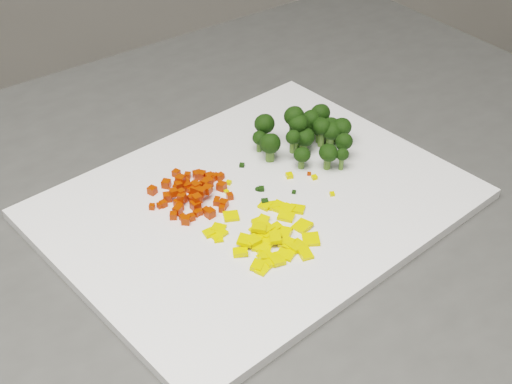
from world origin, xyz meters
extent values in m
cube|color=white|center=(0.38, 0.12, 0.91)|extent=(0.51, 0.48, 0.01)
cube|color=#BF2002|center=(0.31, 0.14, 0.91)|extent=(0.01, 0.01, 0.01)
cube|color=#BF2002|center=(0.30, 0.13, 0.91)|extent=(0.01, 0.01, 0.01)
cube|color=#BF2002|center=(0.33, 0.15, 0.92)|extent=(0.01, 0.01, 0.01)
cube|color=#BF2002|center=(0.32, 0.15, 0.92)|extent=(0.01, 0.01, 0.01)
cube|color=#BF2002|center=(0.35, 0.13, 0.91)|extent=(0.01, 0.01, 0.01)
cube|color=#BF2002|center=(0.30, 0.15, 0.92)|extent=(0.01, 0.01, 0.01)
cube|color=#BF2002|center=(0.31, 0.14, 0.91)|extent=(0.01, 0.01, 0.01)
cube|color=#BF2002|center=(0.32, 0.13, 0.92)|extent=(0.01, 0.01, 0.01)
cube|color=#BF2002|center=(0.30, 0.15, 0.92)|extent=(0.01, 0.01, 0.01)
cube|color=#BF2002|center=(0.29, 0.17, 0.92)|extent=(0.01, 0.01, 0.01)
cube|color=#BF2002|center=(0.33, 0.18, 0.92)|extent=(0.01, 0.01, 0.01)
cube|color=#BF2002|center=(0.32, 0.15, 0.91)|extent=(0.01, 0.01, 0.01)
cube|color=#BF2002|center=(0.35, 0.15, 0.92)|extent=(0.01, 0.01, 0.01)
cube|color=#BF2002|center=(0.33, 0.15, 0.92)|extent=(0.01, 0.01, 0.01)
cube|color=#BF2002|center=(0.28, 0.13, 0.91)|extent=(0.01, 0.01, 0.01)
cube|color=#BF2002|center=(0.32, 0.18, 0.91)|extent=(0.01, 0.01, 0.01)
cube|color=#BF2002|center=(0.32, 0.11, 0.91)|extent=(0.01, 0.01, 0.01)
cube|color=#BF2002|center=(0.35, 0.17, 0.91)|extent=(0.01, 0.01, 0.01)
cube|color=#BF2002|center=(0.30, 0.18, 0.91)|extent=(0.01, 0.01, 0.01)
cube|color=#BF2002|center=(0.30, 0.14, 0.92)|extent=(0.01, 0.01, 0.01)
cube|color=#BF2002|center=(0.34, 0.16, 0.91)|extent=(0.01, 0.01, 0.01)
cube|color=#BF2002|center=(0.34, 0.17, 0.91)|extent=(0.01, 0.01, 0.01)
cube|color=#BF2002|center=(0.32, 0.14, 0.92)|extent=(0.01, 0.01, 0.01)
cube|color=#BF2002|center=(0.30, 0.10, 0.92)|extent=(0.01, 0.01, 0.01)
cube|color=#BF2002|center=(0.31, 0.16, 0.92)|extent=(0.01, 0.01, 0.01)
cube|color=#BF2002|center=(0.27, 0.13, 0.91)|extent=(0.01, 0.01, 0.01)
cube|color=#BF2002|center=(0.34, 0.17, 0.91)|extent=(0.01, 0.01, 0.01)
cube|color=#BF2002|center=(0.30, 0.13, 0.92)|extent=(0.01, 0.01, 0.01)
cube|color=#BF2002|center=(0.35, 0.17, 0.91)|extent=(0.01, 0.01, 0.01)
cube|color=#BF2002|center=(0.31, 0.17, 0.91)|extent=(0.01, 0.01, 0.01)
cube|color=#BF2002|center=(0.30, 0.17, 0.91)|extent=(0.01, 0.01, 0.01)
cube|color=#BF2002|center=(0.34, 0.13, 0.91)|extent=(0.01, 0.01, 0.01)
cube|color=#BF2002|center=(0.29, 0.11, 0.91)|extent=(0.01, 0.01, 0.01)
cube|color=#BF2002|center=(0.30, 0.13, 0.91)|extent=(0.01, 0.01, 0.01)
cube|color=#BF2002|center=(0.31, 0.15, 0.91)|extent=(0.01, 0.01, 0.01)
cube|color=#BF2002|center=(0.29, 0.17, 0.91)|extent=(0.01, 0.01, 0.01)
cube|color=#BF2002|center=(0.31, 0.16, 0.91)|extent=(0.01, 0.01, 0.01)
cube|color=#BF2002|center=(0.28, 0.13, 0.91)|extent=(0.01, 0.01, 0.01)
cube|color=#BF2002|center=(0.34, 0.17, 0.91)|extent=(0.01, 0.01, 0.01)
cube|color=#BF2002|center=(0.34, 0.11, 0.91)|extent=(0.01, 0.01, 0.01)
cube|color=#BF2002|center=(0.32, 0.11, 0.91)|extent=(0.01, 0.01, 0.01)
cube|color=#BF2002|center=(0.32, 0.12, 0.92)|extent=(0.01, 0.01, 0.01)
cube|color=#BF2002|center=(0.28, 0.16, 0.91)|extent=(0.01, 0.01, 0.01)
cube|color=#BF2002|center=(0.34, 0.17, 0.91)|extent=(0.01, 0.01, 0.01)
cube|color=#BF2002|center=(0.33, 0.11, 0.91)|extent=(0.01, 0.01, 0.01)
cube|color=#BF2002|center=(0.30, 0.12, 0.91)|extent=(0.01, 0.01, 0.01)
cube|color=#BF2002|center=(0.35, 0.17, 0.91)|extent=(0.01, 0.01, 0.01)
cube|color=#BF2002|center=(0.33, 0.17, 0.92)|extent=(0.01, 0.01, 0.01)
cube|color=#BF2002|center=(0.32, 0.15, 0.92)|extent=(0.01, 0.01, 0.01)
cube|color=#BF2002|center=(0.34, 0.17, 0.91)|extent=(0.01, 0.01, 0.01)
cube|color=#BF2002|center=(0.33, 0.11, 0.92)|extent=(0.01, 0.01, 0.01)
cube|color=#BF2002|center=(0.33, 0.15, 0.91)|extent=(0.01, 0.01, 0.01)
cube|color=#BF2002|center=(0.31, 0.16, 0.92)|extent=(0.01, 0.01, 0.01)
cube|color=#BF2002|center=(0.31, 0.11, 0.91)|extent=(0.01, 0.01, 0.01)
cube|color=#BF2002|center=(0.32, 0.13, 0.92)|extent=(0.01, 0.01, 0.01)
cube|color=#BF2002|center=(0.34, 0.13, 0.91)|extent=(0.01, 0.01, 0.01)
cube|color=#BF2002|center=(0.30, 0.14, 0.92)|extent=(0.01, 0.01, 0.01)
cube|color=#BF2002|center=(0.30, 0.11, 0.91)|extent=(0.01, 0.01, 0.01)
cube|color=#BF2002|center=(0.34, 0.12, 0.92)|extent=(0.01, 0.01, 0.01)
cube|color=#BF2002|center=(0.33, 0.14, 0.92)|extent=(0.01, 0.01, 0.01)
cube|color=#BF2002|center=(0.32, 0.16, 0.92)|extent=(0.01, 0.01, 0.01)
cube|color=#BF2002|center=(0.34, 0.16, 0.91)|extent=(0.01, 0.01, 0.01)
cube|color=#BF2002|center=(0.32, 0.14, 0.92)|extent=(0.01, 0.01, 0.01)
cube|color=#BF2002|center=(0.29, 0.14, 0.92)|extent=(0.01, 0.01, 0.01)
cube|color=#BF2002|center=(0.32, 0.13, 0.92)|extent=(0.01, 0.01, 0.01)
cube|color=yellow|center=(0.40, 0.10, 0.91)|extent=(0.02, 0.02, 0.01)
cube|color=yellow|center=(0.39, 0.11, 0.91)|extent=(0.02, 0.02, 0.01)
cube|color=yellow|center=(0.38, 0.05, 0.92)|extent=(0.01, 0.02, 0.01)
cube|color=yellow|center=(0.37, 0.04, 0.91)|extent=(0.02, 0.02, 0.00)
cube|color=yellow|center=(0.37, 0.07, 0.91)|extent=(0.02, 0.02, 0.01)
cube|color=yellow|center=(0.41, 0.10, 0.91)|extent=(0.02, 0.02, 0.01)
cube|color=yellow|center=(0.41, 0.03, 0.91)|extent=(0.01, 0.02, 0.01)
cube|color=yellow|center=(0.39, 0.11, 0.91)|extent=(0.01, 0.01, 0.01)
cube|color=yellow|center=(0.35, 0.10, 0.91)|extent=(0.02, 0.02, 0.00)
cube|color=yellow|center=(0.39, 0.06, 0.91)|extent=(0.02, 0.02, 0.01)
cube|color=yellow|center=(0.38, 0.07, 0.91)|extent=(0.02, 0.02, 0.01)
cube|color=yellow|center=(0.33, 0.07, 0.91)|extent=(0.01, 0.02, 0.01)
cube|color=yellow|center=(0.38, 0.08, 0.91)|extent=(0.02, 0.02, 0.01)
cube|color=yellow|center=(0.36, 0.06, 0.91)|extent=(0.01, 0.01, 0.00)
cube|color=yellow|center=(0.37, 0.05, 0.91)|extent=(0.02, 0.02, 0.01)
cube|color=yellow|center=(0.38, 0.03, 0.91)|extent=(0.02, 0.02, 0.01)
cube|color=yellow|center=(0.33, 0.09, 0.91)|extent=(0.02, 0.02, 0.01)
cube|color=yellow|center=(0.32, 0.08, 0.91)|extent=(0.01, 0.01, 0.01)
cube|color=yellow|center=(0.39, 0.04, 0.91)|extent=(0.02, 0.02, 0.00)
cube|color=yellow|center=(0.39, 0.07, 0.91)|extent=(0.02, 0.01, 0.01)
cube|color=yellow|center=(0.35, 0.05, 0.91)|extent=(0.02, 0.01, 0.01)
cube|color=yellow|center=(0.36, 0.06, 0.92)|extent=(0.02, 0.02, 0.00)
cube|color=yellow|center=(0.38, 0.09, 0.91)|extent=(0.02, 0.02, 0.01)
cube|color=yellow|center=(0.36, 0.02, 0.91)|extent=(0.02, 0.02, 0.00)
cube|color=yellow|center=(0.41, 0.07, 0.91)|extent=(0.02, 0.02, 0.01)
cube|color=yellow|center=(0.42, 0.10, 0.91)|extent=(0.02, 0.02, 0.00)
cube|color=yellow|center=(0.35, 0.06, 0.92)|extent=(0.02, 0.02, 0.01)
cube|color=yellow|center=(0.37, 0.06, 0.91)|extent=(0.02, 0.02, 0.00)
cube|color=yellow|center=(0.38, 0.07, 0.91)|extent=(0.02, 0.02, 0.01)
cube|color=yellow|center=(0.37, 0.07, 0.92)|extent=(0.02, 0.02, 0.01)
cube|color=yellow|center=(0.37, 0.08, 0.91)|extent=(0.02, 0.02, 0.01)
cube|color=yellow|center=(0.42, 0.05, 0.91)|extent=(0.02, 0.02, 0.01)
cube|color=yellow|center=(0.37, 0.04, 0.91)|extent=(0.01, 0.02, 0.01)
cube|color=yellow|center=(0.33, 0.08, 0.91)|extent=(0.02, 0.02, 0.00)
cube|color=yellow|center=(0.40, 0.09, 0.91)|extent=(0.02, 0.02, 0.01)
cube|color=yellow|center=(0.40, 0.04, 0.91)|extent=(0.02, 0.02, 0.01)
cube|color=yellow|center=(0.37, 0.07, 0.91)|extent=(0.02, 0.02, 0.01)
cube|color=yellow|center=(0.39, 0.03, 0.91)|extent=(0.02, 0.02, 0.00)
cube|color=yellow|center=(0.36, 0.03, 0.91)|extent=(0.02, 0.02, 0.01)
cube|color=yellow|center=(0.39, 0.05, 0.91)|extent=(0.02, 0.02, 0.00)
cube|color=yellow|center=(0.37, 0.03, 0.91)|extent=(0.02, 0.02, 0.01)
cube|color=yellow|center=(0.35, 0.14, 0.91)|extent=(0.01, 0.01, 0.00)
cube|color=yellow|center=(0.36, 0.16, 0.91)|extent=(0.01, 0.01, 0.00)
cube|color=black|center=(0.38, 0.14, 0.91)|extent=(0.01, 0.01, 0.00)
cube|color=black|center=(0.39, 0.12, 0.91)|extent=(0.01, 0.01, 0.00)
cube|color=black|center=(0.39, 0.14, 0.91)|extent=(0.01, 0.01, 0.00)
cube|color=black|center=(0.44, 0.18, 0.91)|extent=(0.01, 0.01, 0.00)
cube|color=#BF2002|center=(0.38, 0.08, 0.91)|extent=(0.01, 0.01, 0.00)
cube|color=black|center=(0.38, 0.19, 0.91)|extent=(0.01, 0.01, 0.00)
cube|color=yellow|center=(0.42, 0.16, 0.91)|extent=(0.01, 0.01, 0.00)
cube|color=yellow|center=(0.46, 0.11, 0.91)|extent=(0.01, 0.01, 0.00)
cube|color=#BF2002|center=(0.45, 0.15, 0.91)|extent=(0.01, 0.01, 0.00)
cube|color=yellow|center=(0.45, 0.15, 0.91)|extent=(0.01, 0.01, 0.00)
cube|color=black|center=(0.42, 0.13, 0.91)|extent=(0.01, 0.01, 0.00)
camera|label=1|loc=(0.25, -0.44, 1.37)|focal=50.00mm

